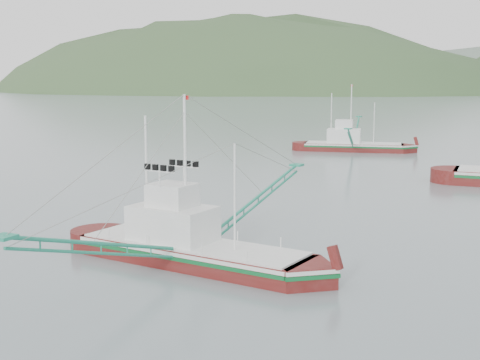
% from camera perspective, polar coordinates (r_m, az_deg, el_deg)
% --- Properties ---
extents(ground, '(1200.00, 1200.00, 0.00)m').
position_cam_1_polar(ground, '(37.56, -4.14, -6.10)').
color(ground, slate).
rests_on(ground, ground).
extents(main_boat, '(13.18, 23.34, 9.47)m').
position_cam_1_polar(main_boat, '(34.95, -4.34, -4.92)').
color(main_boat, '#52100D').
rests_on(main_boat, ground).
extents(bg_boat_far, '(13.06, 22.50, 9.26)m').
position_cam_1_polar(bg_boat_far, '(87.64, 9.59, 3.54)').
color(bg_boat_far, '#52100D').
rests_on(bg_boat_far, ground).
extents(headland_left, '(448.00, 308.00, 210.00)m').
position_cam_1_polar(headland_left, '(438.78, -0.26, 7.67)').
color(headland_left, '#314D27').
rests_on(headland_left, ground).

